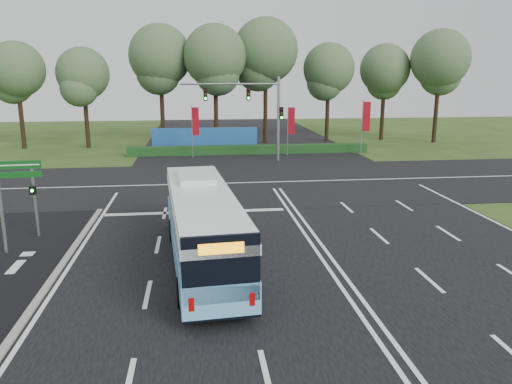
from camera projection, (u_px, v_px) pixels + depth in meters
The scene contains 14 objects.
ground at pixel (308, 240), 22.27m from camera, with size 120.00×120.00×0.00m, color #284517.
road_main at pixel (308, 239), 22.27m from camera, with size 20.00×120.00×0.04m, color black.
road_cross at pixel (269, 182), 33.86m from camera, with size 120.00×14.00×0.05m, color black.
kerb_strip at pixel (55, 275), 18.19m from camera, with size 0.25×18.00×0.12m, color gray.
city_bus at pixel (202, 225), 19.06m from camera, with size 3.17×11.06×3.13m.
pedestrian_signal at pixel (35, 199), 22.15m from camera, with size 0.28×0.41×3.25m.
street_sign at pixel (8, 188), 19.95m from camera, with size 1.74×0.22×4.47m.
banner_flag_left at pixel (195, 125), 42.96m from camera, with size 0.64×0.25×4.51m.
banner_flag_mid at pixel (290, 124), 44.20m from camera, with size 0.62×0.28×4.43m.
banner_flag_right at pixel (365, 120), 44.60m from camera, with size 0.70×0.28×4.91m.
traffic_light_gantry at pixel (257, 105), 41.02m from camera, with size 8.41×0.28×7.00m.
hedge at pixel (249, 150), 45.84m from camera, with size 22.00×1.20×0.80m, color #163D17.
blue_hoarding at pixel (205, 139), 47.63m from camera, with size 10.00×0.30×2.20m, color #1C559C.
eucalyptus_row at pixel (250, 61), 50.65m from camera, with size 48.08×8.48×12.87m.
Camera 1 is at (-4.84, -20.74, 7.23)m, focal length 35.00 mm.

